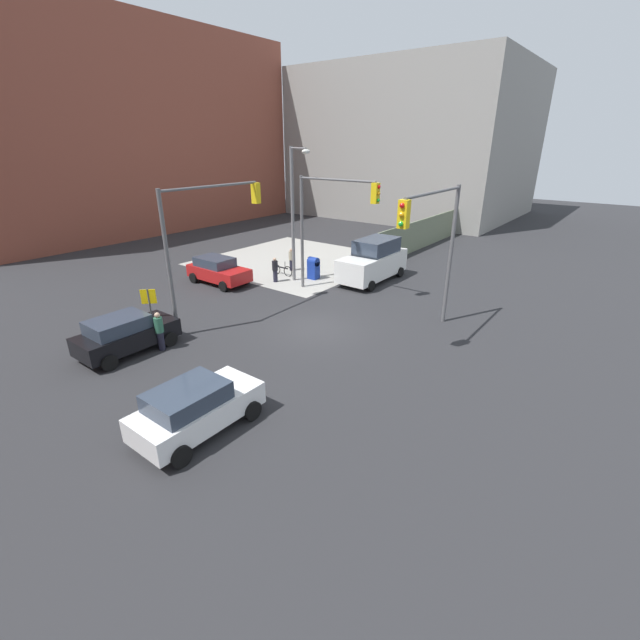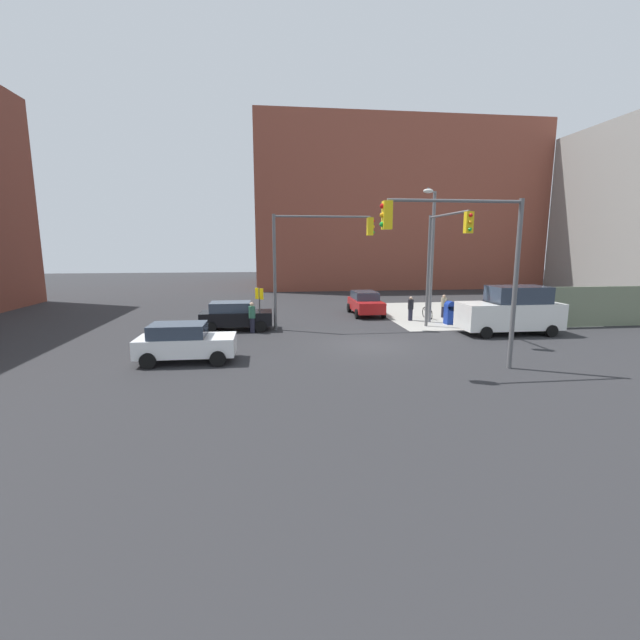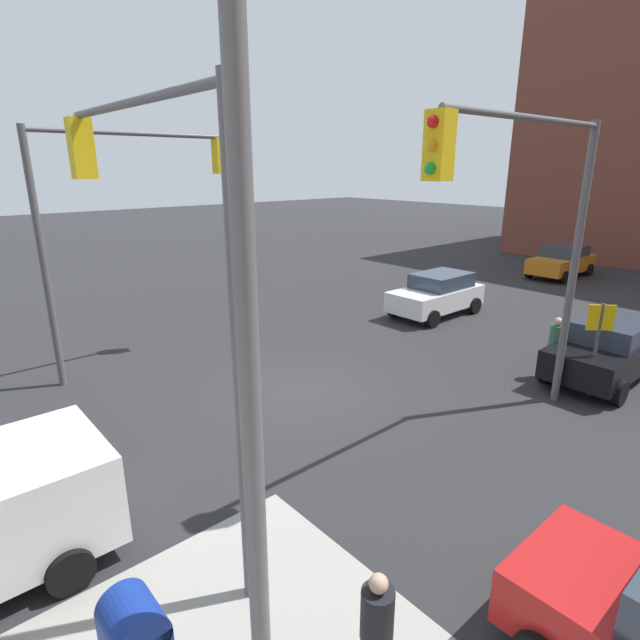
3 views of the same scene
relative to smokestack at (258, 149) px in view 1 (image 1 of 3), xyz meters
The scene contains 20 objects.
ground_plane 40.78m from the smokestack, 131.58° to the right, with size 120.00×120.00×0.00m, color #28282B.
sidewalk_corner 28.39m from the smokestack, 129.99° to the right, with size 12.00×12.00×0.01m, color #9E9B93.
construction_fence 29.04m from the smokestack, 109.15° to the right, with size 18.61×0.12×2.40m, color slate.
building_warehouse_north 17.21m from the smokestack, 166.49° to the left, with size 32.00×18.00×18.22m.
building_loft_east 19.48m from the smokestack, 61.18° to the right, with size 20.00×24.00×15.94m.
smokestack is the anchor object (origin of this frame).
traffic_signal_nw_corner 38.63m from the smokestack, 138.56° to the right, with size 5.80×0.36×6.50m.
traffic_signal_se_corner 42.23m from the smokestack, 125.05° to the right, with size 5.48×0.36×6.50m.
traffic_signal_ne_corner 35.36m from the smokestack, 128.85° to the right, with size 0.36×5.16×6.50m.
street_lamp_corner 32.79m from the smokestack, 131.38° to the right, with size 1.59×2.36×8.00m.
warning_sign_two_way 41.06m from the smokestack, 141.95° to the right, with size 0.48×0.48×2.40m.
mailbox_blue 32.95m from the smokestack, 129.23° to the right, with size 0.56×0.64×1.43m.
coupe_black 42.38m from the smokestack, 142.92° to the right, with size 4.01×2.02×1.62m.
sedan_white 47.84m from the smokestack, 137.59° to the right, with size 3.96×2.02×1.62m.
hatchback_red 33.04m from the smokestack, 139.90° to the right, with size 2.02×4.14×1.62m.
van_white_delivery 34.20m from the smokestack, 123.06° to the right, with size 5.40×2.32×2.62m.
pedestrian_crossing 42.18m from the smokestack, 141.05° to the right, with size 0.36×0.36×1.71m.
pedestrian_waiting 33.14m from the smokestack, 133.64° to the right, with size 0.36×0.36×1.57m.
pedestrian_walking_north 30.77m from the smokestack, 131.24° to the right, with size 0.36×0.36×1.54m.
bicycle_leaning_on_fence 31.80m from the smokestack, 132.66° to the right, with size 0.05×1.75×0.97m.
Camera 1 is at (-14.72, -11.53, 8.24)m, focal length 24.00 mm.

